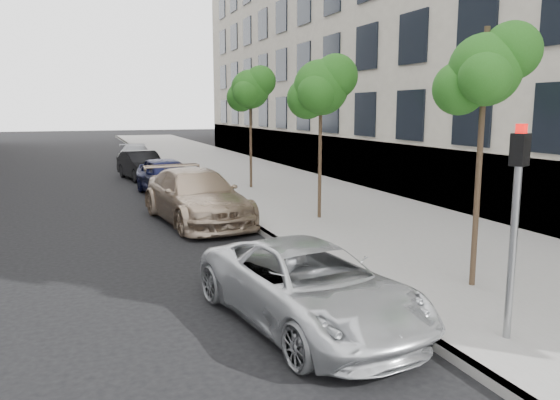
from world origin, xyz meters
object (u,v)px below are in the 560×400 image
minivan (309,286)px  sedan_rear (136,156)px  tree_near (486,70)px  tree_mid (322,87)px  sedan_black (142,165)px  suv (196,196)px  sedan_blue (166,176)px  signal_pole (516,206)px  tree_far (251,89)px

minivan → sedan_rear: (0.00, 24.12, 0.00)m
tree_near → sedan_rear: tree_near is taller
tree_mid → sedan_black: tree_mid is taller
suv → sedan_blue: (-0.03, 5.28, -0.04)m
signal_pole → sedan_rear: bearing=71.4°
signal_pole → sedan_rear: (-2.22, 25.80, -1.35)m
sedan_rear → sedan_blue: bearing=-90.7°
minivan → sedan_black: 18.38m
tree_far → signal_pole: tree_far is taller
tree_near → sedan_rear: (-3.33, 23.80, -3.25)m
tree_mid → sedan_blue: 7.95m
tree_near → tree_far: tree_far is taller
signal_pole → suv: signal_pole is taller
tree_far → sedan_black: size_ratio=1.20×
tree_far → suv: tree_far is taller
minivan → tree_mid: bearing=55.4°
minivan → suv: (0.00, 8.04, 0.14)m
minivan → sedan_black: sedan_black is taller
tree_mid → sedan_blue: size_ratio=1.09×
tree_mid → minivan: tree_mid is taller
tree_near → signal_pole: bearing=-119.0°
sedan_blue → tree_mid: bearing=-67.7°
tree_near → signal_pole: 2.97m
tree_near → minivan: bearing=-174.6°
tree_mid → suv: tree_mid is taller
tree_near → sedan_blue: size_ratio=1.08×
suv → sedan_black: size_ratio=1.31×
tree_near → sedan_blue: bearing=104.5°
suv → sedan_blue: bearing=83.7°
tree_far → sedan_black: (-3.68, 5.06, -3.32)m
tree_mid → suv: 4.68m
tree_mid → suv: (-3.33, 1.23, -3.06)m
signal_pole → minivan: size_ratio=0.66×
tree_near → suv: size_ratio=0.87×
minivan → sedan_black: size_ratio=1.11×
tree_mid → sedan_black: (-3.68, 11.56, -3.16)m
tree_mid → signal_pole: tree_mid is taller
tree_near → sedan_rear: 24.25m
tree_far → minivan: 14.13m
tree_far → signal_pole: bearing=-94.2°
tree_mid → tree_near: bearing=-90.0°
tree_mid → sedan_black: size_ratio=1.16×
tree_near → sedan_black: size_ratio=1.14×
minivan → sedan_black: (-0.35, 18.38, 0.04)m
sedan_black → sedan_rear: 5.75m
suv → sedan_black: suv is taller
tree_mid → sedan_black: 12.53m
minivan → tree_near: bearing=-3.2°
sedan_black → tree_near: bearing=-88.1°
tree_mid → tree_far: (-0.00, 6.50, 0.16)m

